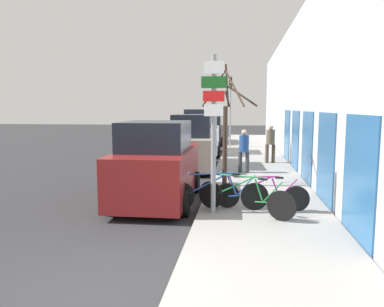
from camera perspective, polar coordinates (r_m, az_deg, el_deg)
name	(u,v)px	position (r m, az deg, el deg)	size (l,w,h in m)	color
ground_plane	(194,169)	(16.25, 0.28, -2.37)	(80.00, 80.00, 0.00)	#28282B
sidewalk_curb	(253,159)	(18.89, 9.21, -0.91)	(3.20, 32.00, 0.15)	gray
building_facade	(291,96)	(18.76, 14.81, 8.53)	(0.23, 32.00, 6.50)	#B2B7C1
signpost	(214,128)	(8.75, 3.32, 3.92)	(0.58, 0.14, 3.70)	gray
bicycle_0	(244,197)	(8.94, 7.94, -6.65)	(2.26, 1.20, 0.94)	black
bicycle_1	(218,194)	(9.26, 3.93, -6.13)	(2.49, 0.44, 0.94)	black
bicycle_2	(261,195)	(9.42, 10.51, -6.19)	(2.30, 0.44, 0.86)	black
parked_car_0	(157,166)	(10.48, -5.38, -1.84)	(2.17, 4.26, 2.28)	maroon
parked_car_1	(192,145)	(16.14, 0.02, 1.37)	(2.16, 4.64, 2.36)	gray
parked_car_2	(201,134)	(21.19, 1.44, 2.94)	(2.24, 4.43, 2.55)	silver
parked_car_3	(209,131)	(27.11, 2.67, 3.46)	(2.09, 4.49, 2.12)	black
pedestrian_near	(270,141)	(17.31, 11.87, 1.91)	(0.45, 0.39, 1.74)	#4C3D2D
pedestrian_far	(244,148)	(14.51, 7.92, 0.85)	(0.42, 0.37, 1.66)	#333338
street_tree	(226,130)	(11.93, 5.19, 3.57)	(1.81, 1.92, 3.86)	#3D2D23
traffic_light	(230,101)	(23.94, 5.87, 7.91)	(0.20, 0.30, 4.50)	gray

